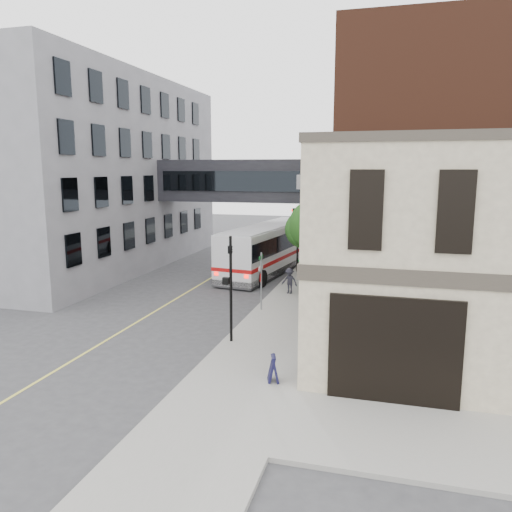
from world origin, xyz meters
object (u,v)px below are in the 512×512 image
Objects in this scene: pedestrian_b at (321,270)px; sandwich_board at (273,369)px; newspaper_box at (306,279)px; pedestrian_c at (289,281)px; pedestrian_a at (314,279)px; bus at (269,246)px.

pedestrian_b is 1.69× the size of sandwich_board.
newspaper_box is 0.93× the size of sandwich_board.
pedestrian_b is 1.47m from newspaper_box.
pedestrian_a is at bearing 27.14° from pedestrian_c.
bus reaches higher than pedestrian_c.
pedestrian_b is (-0.06, 3.14, -0.10)m from pedestrian_a.
bus is 5.60m from newspaper_box.
pedestrian_b reaches higher than newspaper_box.
pedestrian_a reaches higher than newspaper_box.
pedestrian_c is (-1.41, -0.32, -0.13)m from pedestrian_a.
bus is at bearing 138.48° from pedestrian_b.
pedestrian_a is 1.13× the size of pedestrian_b.
pedestrian_a is (4.26, -6.14, -0.83)m from bus.
bus is at bearing 128.24° from pedestrian_c.
pedestrian_a is 1.17× the size of pedestrian_c.
pedestrian_b is at bearing 74.53° from sandwich_board.
sandwich_board is (1.34, -14.44, 0.03)m from newspaper_box.
sandwich_board is at bearing -75.62° from bus.
pedestrian_a is at bearing -55.24° from bus.
newspaper_box is (-0.82, 1.92, -0.46)m from pedestrian_a.
bus is 14.79× the size of newspaper_box.
pedestrian_a reaches higher than pedestrian_b.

